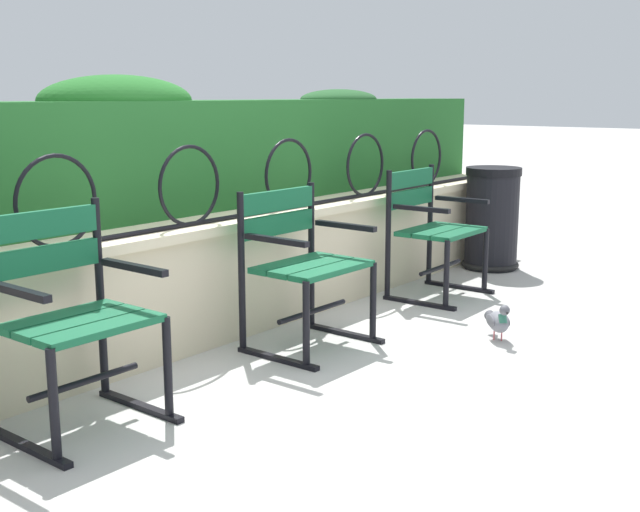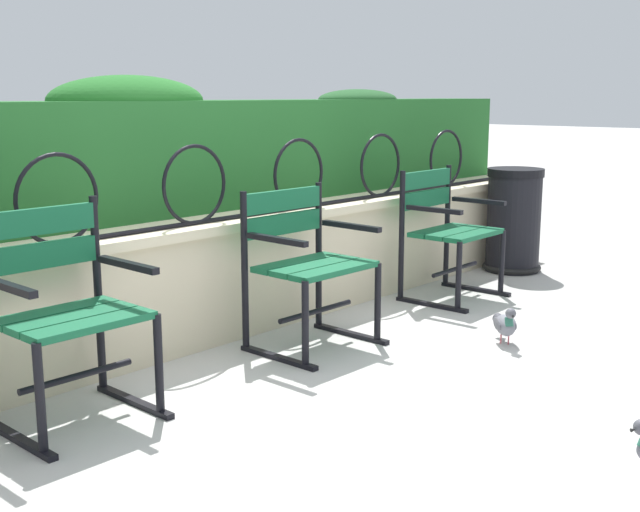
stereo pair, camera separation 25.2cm
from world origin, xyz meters
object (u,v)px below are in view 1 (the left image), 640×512
object	(u,v)px
park_chair_centre	(301,261)
trash_bin	(492,221)
pigeon_near_chairs	(498,321)
park_chair_right	(431,227)
park_chair_left	(70,313)

from	to	relation	value
park_chair_centre	trash_bin	distance (m)	2.43
trash_bin	pigeon_near_chairs	bearing A→B (deg)	-152.47
park_chair_right	trash_bin	bearing A→B (deg)	3.82
park_chair_right	pigeon_near_chairs	xyz separation A→B (m)	(-0.67, -0.82, -0.35)
trash_bin	park_chair_right	bearing A→B (deg)	-176.18
park_chair_centre	park_chair_right	xyz separation A→B (m)	(1.39, 0.02, 0.00)
park_chair_left	park_chair_right	size ratio (longest dim) A/B	1.05
park_chair_right	trash_bin	world-z (taller)	park_chair_right
pigeon_near_chairs	trash_bin	world-z (taller)	trash_bin
park_chair_centre	park_chair_right	bearing A→B (deg)	0.99
pigeon_near_chairs	trash_bin	bearing A→B (deg)	27.53
park_chair_right	park_chair_left	bearing A→B (deg)	179.36
park_chair_left	park_chair_centre	size ratio (longest dim) A/B	1.06
park_chair_centre	pigeon_near_chairs	world-z (taller)	park_chair_centre
park_chair_left	pigeon_near_chairs	world-z (taller)	park_chair_left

